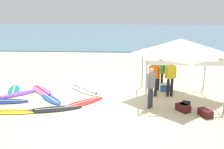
# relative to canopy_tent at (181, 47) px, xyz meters

# --- Properties ---
(ground_plane) EXTENTS (80.00, 80.00, 0.00)m
(ground_plane) POSITION_rel_canopy_tent_xyz_m (-2.96, -0.40, -2.39)
(ground_plane) COLOR beige
(sea) EXTENTS (80.00, 36.00, 0.10)m
(sea) POSITION_rel_canopy_tent_xyz_m (-2.96, 30.43, -2.34)
(sea) COLOR #568499
(sea) RESTS_ON ground
(canopy_tent) EXTENTS (3.29, 3.29, 2.75)m
(canopy_tent) POSITION_rel_canopy_tent_xyz_m (0.00, 0.00, 0.00)
(canopy_tent) COLOR #B7B7BC
(canopy_tent) RESTS_ON ground
(surfboard_red) EXTENTS (1.93, 1.97, 0.19)m
(surfboard_red) POSITION_rel_canopy_tent_xyz_m (-4.27, -1.03, -2.35)
(surfboard_red) COLOR red
(surfboard_red) RESTS_ON ground
(surfboard_pink) EXTENTS (1.95, 2.30, 0.19)m
(surfboard_pink) POSITION_rel_canopy_tent_xyz_m (-6.55, 0.54, -2.35)
(surfboard_pink) COLOR pink
(surfboard_pink) RESTS_ON ground
(surfboard_white) EXTENTS (2.12, 2.21, 0.19)m
(surfboard_white) POSITION_rel_canopy_tent_xyz_m (-4.49, 0.81, -2.35)
(surfboard_white) COLOR white
(surfboard_white) RESTS_ON ground
(surfboard_blue) EXTENTS (1.58, 1.81, 0.19)m
(surfboard_blue) POSITION_rel_canopy_tent_xyz_m (-5.84, -0.60, -2.35)
(surfboard_blue) COLOR blue
(surfboard_blue) RESTS_ON ground
(surfboard_teal) EXTENTS (1.11, 2.06, 0.19)m
(surfboard_teal) POSITION_rel_canopy_tent_xyz_m (-8.04, 0.57, -2.35)
(surfboard_teal) COLOR #19847F
(surfboard_teal) RESTS_ON ground
(surfboard_yellow) EXTENTS (2.05, 0.66, 0.19)m
(surfboard_yellow) POSITION_rel_canopy_tent_xyz_m (-6.91, -2.27, -2.35)
(surfboard_yellow) COLOR yellow
(surfboard_yellow) RESTS_ON ground
(surfboard_navy) EXTENTS (2.61, 0.83, 0.19)m
(surfboard_navy) POSITION_rel_canopy_tent_xyz_m (-8.01, -1.07, -2.35)
(surfboard_navy) COLOR navy
(surfboard_navy) RESTS_ON ground
(surfboard_black) EXTENTS (2.47, 1.34, 0.19)m
(surfboard_black) POSITION_rel_canopy_tent_xyz_m (-5.38, -1.88, -2.35)
(surfboard_black) COLOR black
(surfboard_black) RESTS_ON ground
(surfboard_purple) EXTENTS (1.93, 1.93, 0.19)m
(surfboard_purple) POSITION_rel_canopy_tent_xyz_m (-7.56, 0.04, -2.35)
(surfboard_purple) COLOR purple
(surfboard_purple) RESTS_ON ground
(person_orange) EXTENTS (0.53, 0.32, 1.71)m
(person_orange) POSITION_rel_canopy_tent_xyz_m (-1.10, 0.16, -1.40)
(person_orange) COLOR black
(person_orange) RESTS_ON ground
(person_yellow) EXTENTS (0.55, 0.27, 1.71)m
(person_yellow) POSITION_rel_canopy_tent_xyz_m (-0.35, 0.17, -1.40)
(person_yellow) COLOR black
(person_yellow) RESTS_ON ground
(person_green) EXTENTS (0.50, 0.35, 1.71)m
(person_green) POSITION_rel_canopy_tent_xyz_m (-0.70, 1.15, -1.40)
(person_green) COLOR black
(person_green) RESTS_ON ground
(person_grey) EXTENTS (0.38, 0.48, 1.71)m
(person_grey) POSITION_rel_canopy_tent_xyz_m (-1.38, -1.39, -1.40)
(person_grey) COLOR #383842
(person_grey) RESTS_ON ground
(gear_bag_near_tent) EXTENTS (0.51, 0.67, 0.28)m
(gear_bag_near_tent) POSITION_rel_canopy_tent_xyz_m (0.68, -2.23, -2.25)
(gear_bag_near_tent) COLOR #4C1919
(gear_bag_near_tent) RESTS_ON ground
(gear_bag_by_pole) EXTENTS (0.54, 0.68, 0.28)m
(gear_bag_by_pole) POSITION_rel_canopy_tent_xyz_m (0.03, -1.50, -2.25)
(gear_bag_by_pole) COLOR black
(gear_bag_by_pole) RESTS_ON ground
(gear_bag_on_sand) EXTENTS (0.59, 0.68, 0.28)m
(gear_bag_on_sand) POSITION_rel_canopy_tent_xyz_m (-0.08, -1.72, -2.25)
(gear_bag_on_sand) COLOR #4C1919
(gear_bag_on_sand) RESTS_ON ground
(cooler_box) EXTENTS (0.50, 0.36, 0.39)m
(cooler_box) POSITION_rel_canopy_tent_xyz_m (-0.46, 1.00, -2.19)
(cooler_box) COLOR #2D60B7
(cooler_box) RESTS_ON ground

